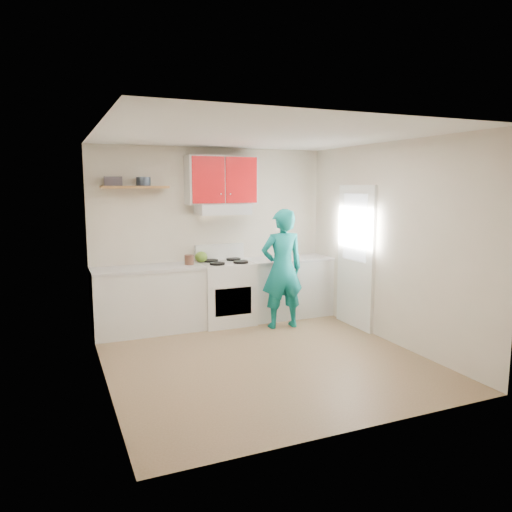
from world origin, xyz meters
name	(u,v)px	position (x,y,z in m)	size (l,w,h in m)	color
floor	(262,358)	(0.00, 0.00, 0.00)	(3.80, 3.80, 0.00)	brown
ceiling	(263,135)	(0.00, 0.00, 2.60)	(3.60, 3.80, 0.04)	white
back_wall	(212,235)	(0.00, 1.90, 1.30)	(3.60, 0.04, 2.60)	beige
front_wall	(358,279)	(0.00, -1.90, 1.30)	(3.60, 0.04, 2.60)	beige
left_wall	(101,259)	(-1.80, 0.00, 1.30)	(0.04, 3.80, 2.60)	beige
right_wall	(389,243)	(1.80, 0.00, 1.30)	(0.04, 3.80, 2.60)	beige
door	(356,257)	(1.78, 0.70, 1.02)	(0.05, 0.85, 2.05)	white
door_glass	(355,227)	(1.75, 0.70, 1.45)	(0.01, 0.55, 0.95)	white
counter_left	(149,300)	(-1.04, 1.60, 0.45)	(1.52, 0.60, 0.90)	silver
counter_right	(288,288)	(1.14, 1.60, 0.45)	(1.32, 0.60, 0.90)	silver
stove	(226,293)	(0.10, 1.57, 0.46)	(0.76, 0.65, 0.92)	white
range_hood	(223,209)	(0.10, 1.68, 1.70)	(0.76, 0.44, 0.15)	silver
upper_cabinets	(221,180)	(0.10, 1.73, 2.12)	(1.02, 0.33, 0.70)	#B00F12
shelf	(135,187)	(-1.15, 1.75, 2.02)	(0.90, 0.30, 0.04)	brown
books	(113,181)	(-1.43, 1.75, 2.10)	(0.24, 0.17, 0.12)	#443C43
tin	(143,181)	(-1.02, 1.79, 2.10)	(0.20, 0.20, 0.12)	#333D4C
kettle	(201,257)	(-0.23, 1.73, 1.00)	(0.19, 0.19, 0.16)	#537821
crock	(189,260)	(-0.45, 1.58, 0.98)	(0.14, 0.14, 0.16)	#482B1F
cutting_board	(276,261)	(0.87, 1.49, 0.91)	(0.29, 0.21, 0.02)	olive
silicone_mat	(300,258)	(1.36, 1.62, 0.90)	(0.28, 0.23, 0.01)	#B01219
person	(282,269)	(0.78, 1.07, 0.86)	(0.63, 0.41, 1.72)	#0D7978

